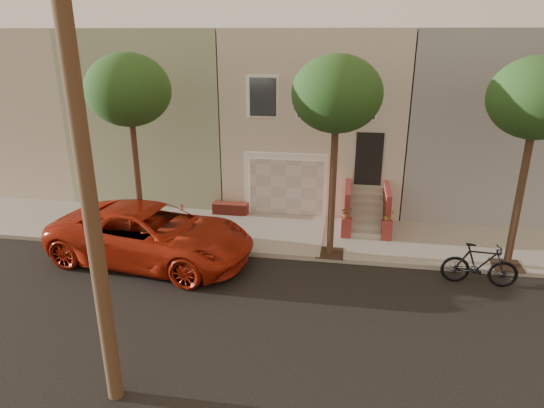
# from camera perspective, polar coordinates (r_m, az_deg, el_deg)

# --- Properties ---
(ground) EXTENTS (90.00, 90.00, 0.00)m
(ground) POSITION_cam_1_polar(r_m,az_deg,el_deg) (12.61, 1.32, -13.83)
(ground) COLOR black
(ground) RESTS_ON ground
(sidewalk) EXTENTS (40.00, 3.70, 0.15)m
(sidewalk) POSITION_cam_1_polar(r_m,az_deg,el_deg) (17.26, 3.82, -3.80)
(sidewalk) COLOR #9B988D
(sidewalk) RESTS_ON ground
(house_row) EXTENTS (33.10, 11.70, 7.00)m
(house_row) POSITION_cam_1_polar(r_m,az_deg,el_deg) (21.88, 5.60, 11.00)
(house_row) COLOR beige
(house_row) RESTS_ON sidewalk
(tree_left) EXTENTS (2.70, 2.57, 6.30)m
(tree_left) POSITION_cam_1_polar(r_m,az_deg,el_deg) (15.97, -16.85, 12.81)
(tree_left) COLOR #2D2116
(tree_left) RESTS_ON sidewalk
(tree_mid) EXTENTS (2.70, 2.57, 6.30)m
(tree_mid) POSITION_cam_1_polar(r_m,az_deg,el_deg) (14.40, 7.78, 12.77)
(tree_mid) COLOR #2D2116
(tree_mid) RESTS_ON sidewalk
(tree_right) EXTENTS (2.70, 2.57, 6.30)m
(tree_right) POSITION_cam_1_polar(r_m,az_deg,el_deg) (15.27, 29.26, 10.88)
(tree_right) COLOR #2D2116
(tree_right) RESTS_ON sidewalk
(pickup_truck) EXTENTS (6.92, 3.91, 1.82)m
(pickup_truck) POSITION_cam_1_polar(r_m,az_deg,el_deg) (15.71, -14.23, -3.55)
(pickup_truck) COLOR #AB2510
(pickup_truck) RESTS_ON ground
(motorcycle) EXTENTS (2.18, 0.77, 1.28)m
(motorcycle) POSITION_cam_1_polar(r_m,az_deg,el_deg) (15.17, 23.65, -6.68)
(motorcycle) COLOR black
(motorcycle) RESTS_ON ground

